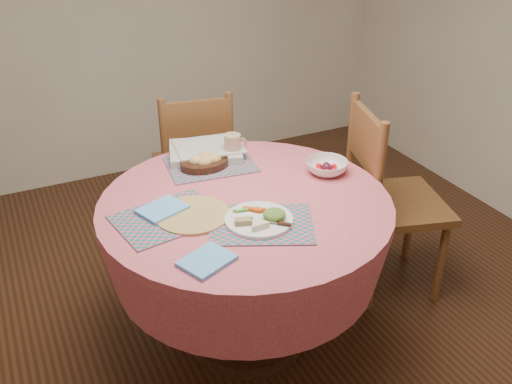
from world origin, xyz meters
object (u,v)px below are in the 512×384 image
(chair_right, at_px, (388,197))
(latte_mug, at_px, (233,146))
(chair_back, at_px, (195,163))
(fruit_bowl, at_px, (327,167))
(dinner_plate, at_px, (261,218))
(dining_table, at_px, (246,239))
(wicker_trivet, at_px, (192,215))
(bread_bowl, at_px, (205,161))

(chair_right, bearing_deg, latte_mug, 80.30)
(chair_back, bearing_deg, fruit_bowl, 121.06)
(chair_back, bearing_deg, dinner_plate, 93.36)
(chair_right, bearing_deg, dining_table, 110.76)
(chair_back, height_order, fruit_bowl, chair_back)
(dinner_plate, bearing_deg, fruit_bowl, 28.99)
(dining_table, distance_m, chair_right, 0.82)
(chair_right, bearing_deg, dinner_plate, 122.73)
(chair_right, height_order, fruit_bowl, chair_right)
(wicker_trivet, height_order, dinner_plate, dinner_plate)
(chair_back, height_order, dinner_plate, chair_back)
(chair_right, bearing_deg, fruit_bowl, 105.55)
(chair_right, height_order, wicker_trivet, chair_right)
(chair_back, xyz_separation_m, wicker_trivet, (-0.35, -0.95, 0.26))
(chair_right, relative_size, fruit_bowl, 4.85)
(latte_mug, bearing_deg, chair_right, -25.65)
(chair_right, relative_size, wicker_trivet, 3.40)
(latte_mug, bearing_deg, dining_table, -107.10)
(bread_bowl, xyz_separation_m, latte_mug, (0.16, 0.04, 0.03))
(chair_back, height_order, bread_bowl, chair_back)
(dining_table, bearing_deg, fruit_bowl, 9.18)
(chair_right, height_order, bread_bowl, chair_right)
(bread_bowl, bearing_deg, fruit_bowl, -30.97)
(chair_right, relative_size, dinner_plate, 3.77)
(chair_right, relative_size, chair_back, 1.08)
(dining_table, bearing_deg, wicker_trivet, -175.44)
(chair_back, bearing_deg, wicker_trivet, 79.54)
(dining_table, distance_m, dinner_plate, 0.28)
(chair_right, distance_m, bread_bowl, 0.94)
(bread_bowl, bearing_deg, chair_right, -18.78)
(dining_table, relative_size, wicker_trivet, 4.13)
(dining_table, height_order, fruit_bowl, fruit_bowl)
(chair_right, height_order, dinner_plate, chair_right)
(bread_bowl, distance_m, fruit_bowl, 0.56)
(bread_bowl, relative_size, latte_mug, 1.97)
(latte_mug, height_order, fruit_bowl, latte_mug)
(dining_table, relative_size, chair_back, 1.31)
(chair_right, distance_m, wicker_trivet, 1.09)
(dining_table, distance_m, latte_mug, 0.50)
(dinner_plate, bearing_deg, dining_table, 84.59)
(chair_right, bearing_deg, wicker_trivet, 110.70)
(chair_back, relative_size, fruit_bowl, 4.50)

